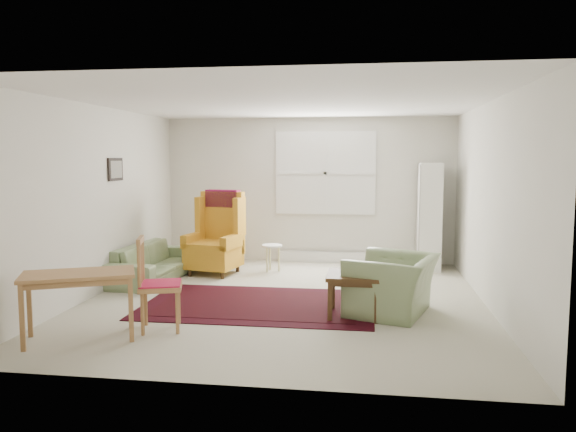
# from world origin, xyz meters

# --- Properties ---
(room) EXTENTS (5.04, 5.54, 2.51)m
(room) POSITION_xyz_m (0.02, 0.21, 1.26)
(room) COLOR #BBB59F
(room) RESTS_ON ground
(rug) EXTENTS (2.83, 1.83, 0.03)m
(rug) POSITION_xyz_m (-0.28, -0.28, 0.01)
(rug) COLOR black
(rug) RESTS_ON ground
(sofa) EXTENTS (0.84, 1.86, 0.73)m
(sofa) POSITION_xyz_m (-2.10, 0.93, 0.37)
(sofa) COLOR #74895B
(sofa) RESTS_ON ground
(armchair) EXTENTS (1.19, 1.28, 0.82)m
(armchair) POSITION_xyz_m (1.34, -0.44, 0.41)
(armchair) COLOR #74895B
(armchair) RESTS_ON ground
(wingback_chair) EXTENTS (0.89, 0.93, 1.31)m
(wingback_chair) POSITION_xyz_m (-1.33, 1.42, 0.65)
(wingback_chair) COLOR orange
(wingback_chair) RESTS_ON ground
(coffee_table) EXTENTS (0.61, 0.61, 0.50)m
(coffee_table) POSITION_xyz_m (0.90, -0.62, 0.25)
(coffee_table) COLOR #412914
(coffee_table) RESTS_ON ground
(stool) EXTENTS (0.34, 0.34, 0.43)m
(stool) POSITION_xyz_m (-0.47, 1.77, 0.22)
(stool) COLOR white
(stool) RESTS_ON ground
(cabinet) EXTENTS (0.39, 0.70, 1.73)m
(cabinet) POSITION_xyz_m (2.04, 2.35, 0.86)
(cabinet) COLOR white
(cabinet) RESTS_ON ground
(desk) EXTENTS (1.20, 0.94, 0.68)m
(desk) POSITION_xyz_m (-1.80, -1.84, 0.34)
(desk) COLOR #A37342
(desk) RESTS_ON ground
(desk_chair) EXTENTS (0.54, 0.54, 0.99)m
(desk_chair) POSITION_xyz_m (-1.11, -1.42, 0.50)
(desk_chair) COLOR #A37342
(desk_chair) RESTS_ON ground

